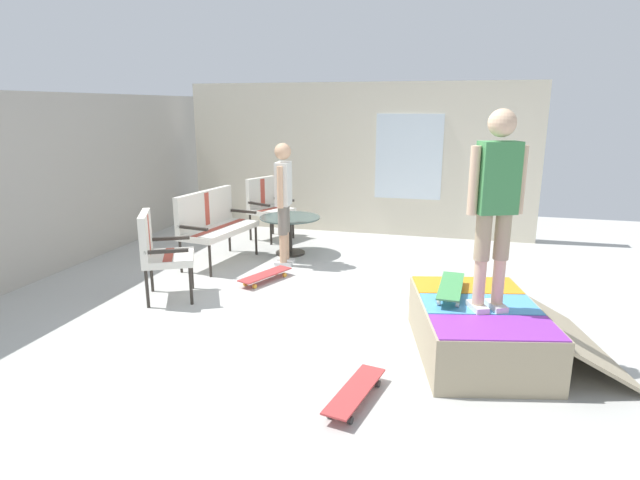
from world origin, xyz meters
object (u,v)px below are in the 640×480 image
Objects in this scene: skate_ramp at (481,329)px; skateboard_by_bench at (265,275)px; skateboard_spare at (355,391)px; skateboard_on_ramp at (451,287)px; patio_bench at (213,220)px; person_watching at (283,195)px; patio_chair_by_wall at (158,248)px; person_skater at (496,197)px; patio_chair_near_house at (266,202)px; patio_table at (290,228)px.

skateboard_by_bench is at bearing 61.70° from skate_ramp.
skateboard_on_ramp reaches higher than skateboard_spare.
skate_ramp is 2.41× the size of skateboard_on_ramp.
skateboard_spare is (-3.08, -2.67, -0.53)m from patio_bench.
skateboard_by_bench is (-0.79, -0.01, -0.90)m from person_watching.
person_watching reaches higher than skateboard_spare.
skateboard_on_ramp is (-1.26, -2.30, 0.48)m from skateboard_by_bench.
skateboard_by_bench is (-0.62, -1.01, -0.53)m from patio_bench.
person_skater is (-0.64, -3.56, 0.85)m from patio_chair_by_wall.
person_skater is 2.07× the size of skateboard_on_ramp.
person_watching is 3.53m from person_skater.
patio_chair_near_house is 2.33m from skateboard_by_bench.
skateboard_spare is at bearing -139.13° from patio_bench.
patio_table is at bearing -21.31° from patio_chair_by_wall.
skateboard_spare is at bearing -152.13° from patio_chair_near_house.
skateboard_on_ramp is (-2.57, -2.40, 0.16)m from patio_table.
skate_ramp is 1.91× the size of patio_chair_by_wall.
skateboard_on_ramp reaches higher than skateboard_by_bench.
skateboard_on_ramp is at bearing -96.54° from patio_chair_by_wall.
patio_table is 1.10× the size of skateboard_by_bench.
patio_table is (2.71, 2.68, 0.16)m from skate_ramp.
patio_table is at bearing 43.00° from skateboard_on_ramp.
patio_chair_by_wall is at bearing 81.82° from skate_ramp.
person_skater is at bearing -169.27° from skate_ramp.
person_skater is (-2.31, -2.62, 0.47)m from person_watching.
person_skater is at bearing -120.22° from skateboard_by_bench.
skate_ramp is 3.81m from patio_table.
patio_bench is at bearing 58.59° from skateboard_by_bench.
patio_bench and patio_chair_by_wall have the same top height.
skate_ramp is at bearing -98.18° from patio_chair_by_wall.
patio_bench is at bearing 99.95° from person_watching.
patio_table is at bearing -52.78° from patio_bench.
patio_bench is at bearing 127.22° from patio_table.
patio_table is (2.20, -0.86, -0.21)m from patio_chair_by_wall.
patio_chair_by_wall is at bearing 132.89° from skateboard_by_bench.
patio_chair_near_house reaches higher than skateboard_spare.
skateboard_on_ramp is at bearing 64.57° from skate_ramp.
skate_ramp is 4.89m from patio_chair_near_house.
patio_bench and patio_chair_near_house have the same top height.
skate_ramp is 2.16× the size of patio_table.
patio_bench is 1.08m from person_watching.
skateboard_spare is at bearing -146.10° from skateboard_by_bench.
person_watching is (-1.34, -0.76, 0.37)m from patio_chair_near_house.
skate_ramp is 2.94m from skateboard_by_bench.
skateboard_on_ramp is (-3.39, -3.08, -0.04)m from patio_chair_near_house.
patio_chair_near_house is 0.60× the size of person_watching.
person_skater is 2.05× the size of skateboard_by_bench.
patio_bench is 3.81m from skateboard_on_ramp.
patio_table is at bearing 4.15° from skateboard_by_bench.
skateboard_spare is (-1.07, 0.93, -0.16)m from skate_ramp.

